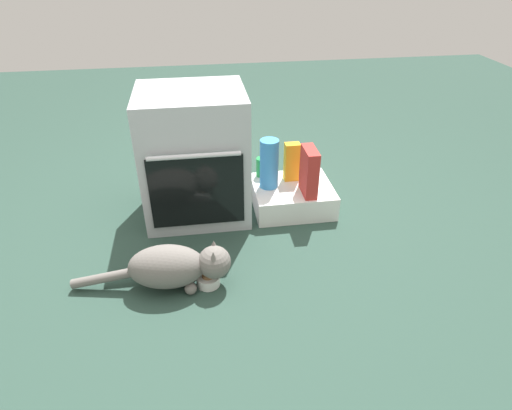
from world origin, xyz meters
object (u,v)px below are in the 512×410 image
oven (195,156)px  soda_can (261,167)px  juice_carton (292,162)px  cat (175,266)px  water_bottle (269,164)px  pantry_cabinet (292,196)px  cereal_box (309,172)px  food_bowl (208,279)px

oven → soda_can: size_ratio=6.21×
juice_carton → soda_can: (-0.17, 0.07, -0.06)m
cat → soda_can: size_ratio=6.33×
cat → water_bottle: 0.86m
pantry_cabinet → cereal_box: 0.24m
juice_carton → water_bottle: water_bottle is taller
juice_carton → soda_can: bearing=156.9°
oven → water_bottle: size_ratio=2.49×
oven → food_bowl: 0.75m
food_bowl → water_bottle: water_bottle is taller
oven → cat: size_ratio=0.98×
cat → oven: bearing=83.8°
water_bottle → food_bowl: bearing=-122.2°
oven → soda_can: (0.41, 0.12, -0.16)m
oven → food_bowl: (0.02, -0.67, -0.34)m
food_bowl → soda_can: size_ratio=0.95×
cereal_box → juice_carton: bearing=109.2°
cat → soda_can: soda_can is taller
cat → juice_carton: (0.71, 0.70, 0.15)m
oven → juice_carton: 0.59m
pantry_cabinet → cereal_box: size_ratio=1.69×
oven → soda_can: bearing=16.1°
food_bowl → cereal_box: size_ratio=0.41×
cat → juice_carton: juice_carton is taller
cat → juice_carton: 1.01m
pantry_cabinet → cereal_box: bearing=-54.2°
oven → water_bottle: bearing=-2.9°
pantry_cabinet → food_bowl: (-0.55, -0.63, -0.04)m
juice_carton → cat: bearing=-135.4°
water_bottle → pantry_cabinet: bearing=-7.0°
cereal_box → soda_can: bearing=133.2°
cat → juice_carton: bearing=49.5°
food_bowl → cereal_box: cereal_box is taller
oven → water_bottle: oven is taller
cat → water_bottle: water_bottle is taller
oven → pantry_cabinet: 0.65m
oven → cereal_box: size_ratio=2.66×
pantry_cabinet → juice_carton: 0.21m
soda_can → cereal_box: 0.35m
pantry_cabinet → cereal_box: (0.07, -0.10, 0.21)m
cat → soda_can: 0.94m
oven → pantry_cabinet: size_ratio=1.57×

